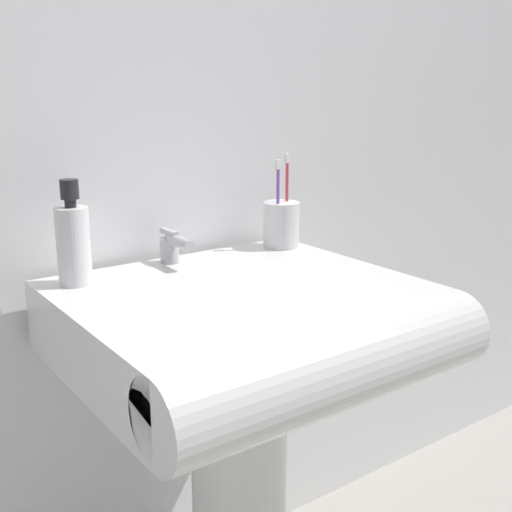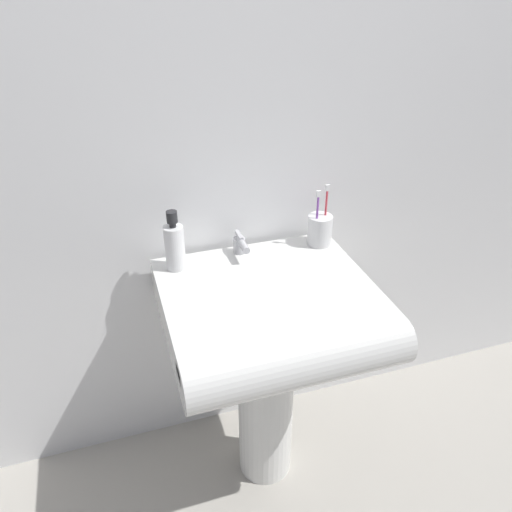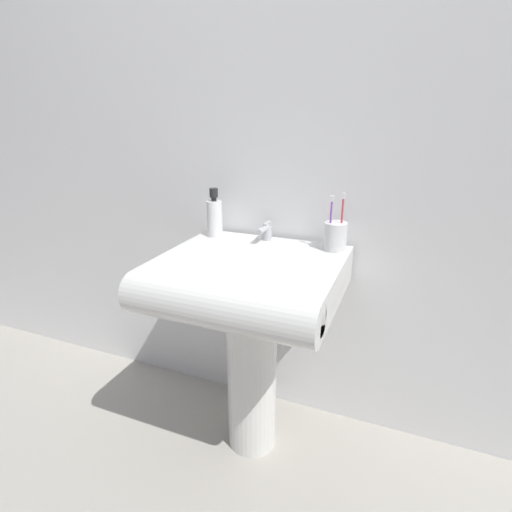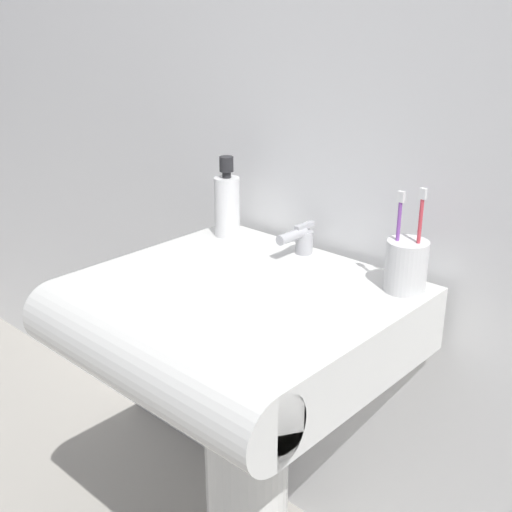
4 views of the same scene
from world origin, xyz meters
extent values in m
plane|color=#ADA89E|center=(0.00, 0.00, 0.00)|extent=(6.00, 6.00, 0.00)
cube|color=white|center=(0.00, 0.29, 1.20)|extent=(5.00, 0.05, 2.40)
cylinder|color=white|center=(0.00, 0.00, 0.32)|extent=(0.18, 0.18, 0.65)
cube|color=white|center=(0.00, 0.00, 0.71)|extent=(0.60, 0.50, 0.13)
cylinder|color=white|center=(0.00, -0.25, 0.71)|extent=(0.60, 0.13, 0.13)
cylinder|color=#B7B7BC|center=(-0.02, 0.21, 0.80)|extent=(0.04, 0.04, 0.05)
cylinder|color=#B7B7BC|center=(-0.02, 0.17, 0.83)|extent=(0.02, 0.08, 0.02)
cube|color=#B7B7BC|center=(-0.02, 0.21, 0.84)|extent=(0.01, 0.06, 0.01)
cylinder|color=white|center=(0.24, 0.18, 0.83)|extent=(0.08, 0.08, 0.10)
cylinder|color=purple|center=(0.22, 0.17, 0.87)|extent=(0.01, 0.01, 0.16)
cube|color=white|center=(0.22, 0.17, 0.96)|extent=(0.01, 0.01, 0.02)
cylinder|color=#D83F4C|center=(0.26, 0.19, 0.88)|extent=(0.01, 0.01, 0.17)
cube|color=white|center=(0.26, 0.19, 0.97)|extent=(0.01, 0.01, 0.02)
cylinder|color=white|center=(-0.23, 0.18, 0.85)|extent=(0.06, 0.06, 0.14)
cylinder|color=#262628|center=(-0.23, 0.18, 0.92)|extent=(0.02, 0.02, 0.01)
cylinder|color=#262628|center=(-0.23, 0.18, 0.95)|extent=(0.03, 0.03, 0.03)
camera|label=1|loc=(-0.61, -0.90, 1.12)|focal=45.00mm
camera|label=2|loc=(-0.39, -1.11, 1.58)|focal=35.00mm
camera|label=3|loc=(0.48, -1.16, 1.23)|focal=28.00mm
camera|label=4|loc=(0.79, -0.83, 1.28)|focal=45.00mm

